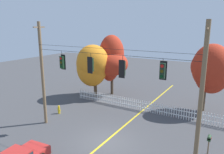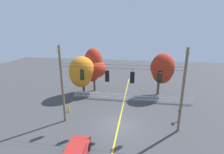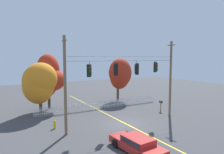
# 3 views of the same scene
# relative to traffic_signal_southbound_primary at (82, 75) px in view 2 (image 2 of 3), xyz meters

# --- Properties ---
(ground) EXTENTS (80.00, 80.00, 0.00)m
(ground) POSITION_rel_traffic_signal_southbound_primary_xyz_m (3.94, -0.01, -5.58)
(ground) COLOR #424244
(lane_centerline_stripe) EXTENTS (0.16, 36.00, 0.01)m
(lane_centerline_stripe) POSITION_rel_traffic_signal_southbound_primary_xyz_m (3.94, -0.01, -5.57)
(lane_centerline_stripe) COLOR gold
(lane_centerline_stripe) RESTS_ON ground
(signal_support_span) EXTENTS (12.70, 1.10, 8.65)m
(signal_support_span) POSITION_rel_traffic_signal_southbound_primary_xyz_m (3.94, -0.01, -1.16)
(signal_support_span) COLOR brown
(signal_support_span) RESTS_ON ground
(traffic_signal_southbound_primary) EXTENTS (0.43, 0.38, 1.47)m
(traffic_signal_southbound_primary) POSITION_rel_traffic_signal_southbound_primary_xyz_m (0.00, 0.00, 0.00)
(traffic_signal_southbound_primary) COLOR black
(traffic_signal_northbound_primary) EXTENTS (0.43, 0.38, 1.43)m
(traffic_signal_northbound_primary) POSITION_rel_traffic_signal_southbound_primary_xyz_m (2.73, -0.02, 0.05)
(traffic_signal_northbound_primary) COLOR black
(traffic_signal_westbound_side) EXTENTS (0.43, 0.38, 1.45)m
(traffic_signal_westbound_side) POSITION_rel_traffic_signal_southbound_primary_xyz_m (5.26, -0.02, 0.02)
(traffic_signal_westbound_side) COLOR black
(traffic_signal_eastbound_side) EXTENTS (0.43, 0.38, 1.30)m
(traffic_signal_eastbound_side) POSITION_rel_traffic_signal_southbound_primary_xyz_m (7.91, -0.00, 0.16)
(traffic_signal_eastbound_side) COLOR black
(white_picket_fence) EXTENTS (17.58, 0.06, 1.10)m
(white_picket_fence) POSITION_rel_traffic_signal_southbound_primary_xyz_m (4.84, 6.82, -5.02)
(white_picket_fence) COLOR white
(white_picket_fence) RESTS_ON ground
(autumn_maple_near_fence) EXTENTS (4.03, 3.63, 6.22)m
(autumn_maple_near_fence) POSITION_rel_traffic_signal_southbound_primary_xyz_m (-2.99, 8.08, -1.68)
(autumn_maple_near_fence) COLOR brown
(autumn_maple_near_fence) RESTS_ON ground
(autumn_maple_mid) EXTENTS (4.03, 3.76, 7.27)m
(autumn_maple_mid) POSITION_rel_traffic_signal_southbound_primary_xyz_m (-1.49, 9.80, -1.25)
(autumn_maple_mid) COLOR #473828
(autumn_maple_mid) RESTS_ON ground
(autumn_oak_far_east) EXTENTS (3.69, 3.46, 6.70)m
(autumn_oak_far_east) POSITION_rel_traffic_signal_southbound_primary_xyz_m (9.45, 10.07, -1.33)
(autumn_oak_far_east) COLOR brown
(autumn_oak_far_east) RESTS_ON ground
(fire_hydrant) EXTENTS (0.38, 0.22, 0.82)m
(fire_hydrant) POSITION_rel_traffic_signal_southbound_primary_xyz_m (-2.76, 2.09, -5.17)
(fire_hydrant) COLOR gold
(fire_hydrant) RESTS_ON ground
(roadside_mailbox) EXTENTS (0.25, 0.44, 1.36)m
(roadside_mailbox) POSITION_rel_traffic_signal_southbound_primary_xyz_m (10.64, 2.00, -4.47)
(roadside_mailbox) COLOR brown
(roadside_mailbox) RESTS_ON ground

